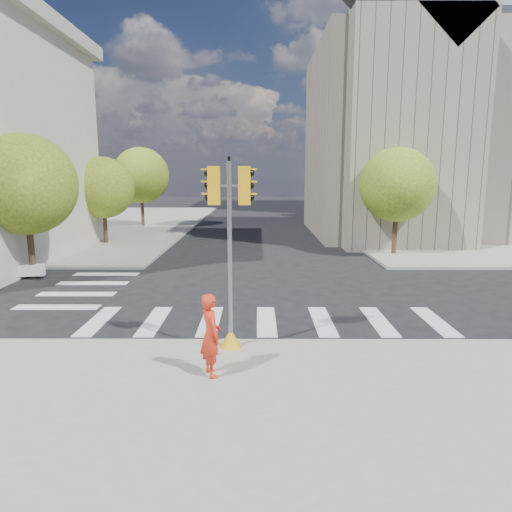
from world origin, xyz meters
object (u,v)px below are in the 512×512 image
(lamp_far, at_px, (346,175))
(traffic_signal, at_px, (230,269))
(photographer, at_px, (211,335))
(lamp_near, at_px, (387,175))

(lamp_far, distance_m, traffic_signal, 33.92)
(lamp_far, bearing_deg, traffic_signal, -105.58)
(lamp_far, height_order, traffic_signal, lamp_far)
(traffic_signal, distance_m, photographer, 2.08)
(lamp_near, distance_m, traffic_signal, 20.83)
(photographer, bearing_deg, lamp_far, -39.44)
(lamp_far, bearing_deg, photographer, -105.38)
(traffic_signal, xyz_separation_m, photographer, (-0.35, -1.69, -1.16))
(lamp_near, height_order, photographer, lamp_near)
(lamp_far, height_order, photographer, lamp_far)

